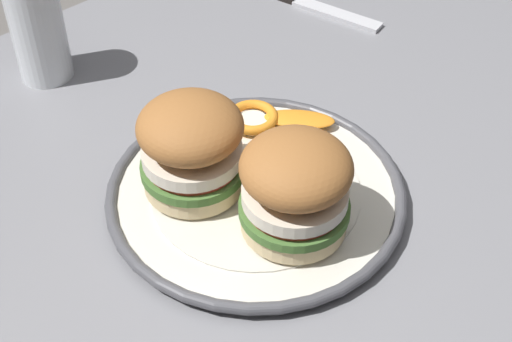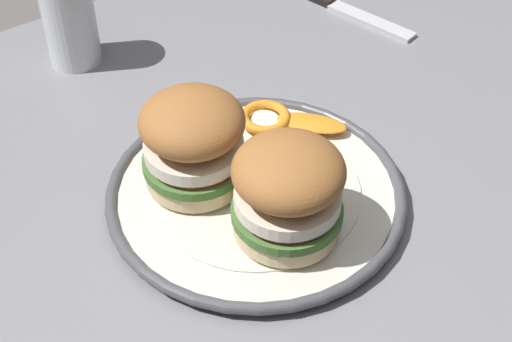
% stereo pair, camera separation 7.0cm
% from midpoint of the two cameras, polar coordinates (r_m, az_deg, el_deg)
% --- Properties ---
extents(dining_table, '(1.19, 0.83, 0.73)m').
position_cam_midpoint_polar(dining_table, '(0.84, -1.98, -7.38)').
color(dining_table, gray).
rests_on(dining_table, ground).
extents(dinner_plate, '(0.30, 0.30, 0.02)m').
position_cam_midpoint_polar(dinner_plate, '(0.76, 2.64, -1.81)').
color(dinner_plate, silver).
rests_on(dinner_plate, dining_table).
extents(sandwich_half_left, '(0.13, 0.13, 0.10)m').
position_cam_midpoint_polar(sandwich_half_left, '(0.68, 5.39, -1.57)').
color(sandwich_half_left, beige).
rests_on(sandwich_half_left, dinner_plate).
extents(sandwich_half_right, '(0.13, 0.13, 0.10)m').
position_cam_midpoint_polar(sandwich_half_right, '(0.72, -2.08, 2.25)').
color(sandwich_half_right, beige).
rests_on(sandwich_half_right, dinner_plate).
extents(orange_peel_curled, '(0.06, 0.06, 0.01)m').
position_cam_midpoint_polar(orange_peel_curled, '(0.78, 7.16, 0.84)').
color(orange_peel_curled, orange).
rests_on(orange_peel_curled, dinner_plate).
extents(orange_peel_strip_long, '(0.07, 0.05, 0.01)m').
position_cam_midpoint_polar(orange_peel_strip_long, '(0.78, 3.20, 1.16)').
color(orange_peel_strip_long, orange).
rests_on(orange_peel_strip_long, dinner_plate).
extents(orange_peel_strip_short, '(0.07, 0.08, 0.01)m').
position_cam_midpoint_polar(orange_peel_strip_short, '(0.82, 6.68, 3.55)').
color(orange_peel_strip_short, orange).
rests_on(orange_peel_strip_short, dinner_plate).
extents(orange_peel_small_curl, '(0.08, 0.08, 0.01)m').
position_cam_midpoint_polar(orange_peel_small_curl, '(0.82, 3.13, 3.98)').
color(orange_peel_small_curl, orange).
rests_on(orange_peel_small_curl, dinner_plate).
extents(drinking_glass, '(0.06, 0.06, 0.13)m').
position_cam_midpoint_polar(drinking_glass, '(0.94, -11.96, 11.09)').
color(drinking_glass, white).
rests_on(drinking_glass, dining_table).
extents(table_knife, '(0.07, 0.22, 0.01)m').
position_cam_midpoint_polar(table_knife, '(1.07, 7.90, 12.33)').
color(table_knife, silver).
rests_on(table_knife, dining_table).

